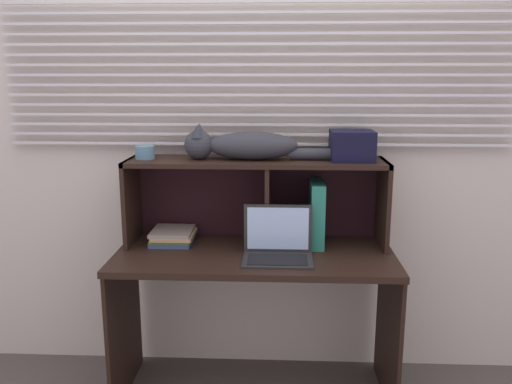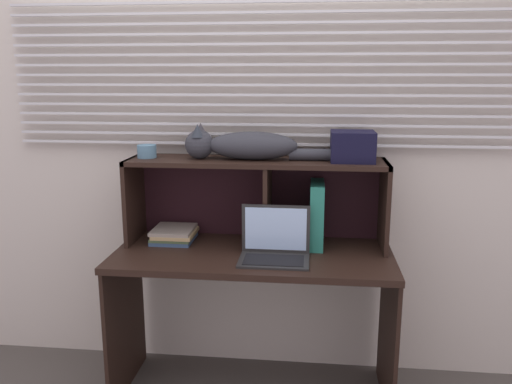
% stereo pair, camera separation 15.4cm
% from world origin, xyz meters
% --- Properties ---
extents(back_panel_with_blinds, '(4.40, 0.08, 2.50)m').
position_xyz_m(back_panel_with_blinds, '(0.00, 0.55, 1.26)').
color(back_panel_with_blinds, beige).
rests_on(back_panel_with_blinds, ground).
extents(desk, '(1.28, 0.57, 0.73)m').
position_xyz_m(desk, '(0.00, 0.22, 0.58)').
color(desk, black).
rests_on(desk, ground).
extents(hutch_shelf_unit, '(1.22, 0.29, 0.41)m').
position_xyz_m(hutch_shelf_unit, '(0.01, 0.39, 1.01)').
color(hutch_shelf_unit, black).
rests_on(hutch_shelf_unit, desk).
extents(cat, '(0.75, 0.16, 0.17)m').
position_xyz_m(cat, '(-0.06, 0.35, 1.20)').
color(cat, '#303238').
rests_on(cat, hutch_shelf_unit).
extents(laptop, '(0.31, 0.21, 0.23)m').
position_xyz_m(laptop, '(0.11, 0.15, 0.78)').
color(laptop, '#262626').
rests_on(laptop, desk).
extents(binder_upright, '(0.06, 0.23, 0.31)m').
position_xyz_m(binder_upright, '(0.29, 0.35, 0.88)').
color(binder_upright, '#27806C').
rests_on(binder_upright, desk).
extents(book_stack, '(0.20, 0.22, 0.07)m').
position_xyz_m(book_stack, '(-0.41, 0.35, 0.76)').
color(book_stack, '#375279').
rests_on(book_stack, desk).
extents(small_basket, '(0.09, 0.09, 0.06)m').
position_xyz_m(small_basket, '(-0.53, 0.35, 1.17)').
color(small_basket, '#56819B').
rests_on(small_basket, hutch_shelf_unit).
extents(storage_box, '(0.20, 0.19, 0.14)m').
position_xyz_m(storage_box, '(0.44, 0.35, 1.21)').
color(storage_box, black).
rests_on(storage_box, hutch_shelf_unit).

